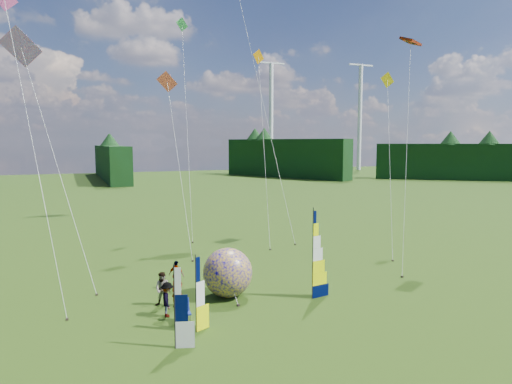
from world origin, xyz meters
name	(u,v)px	position (x,y,z in m)	size (l,w,h in m)	color
ground	(314,329)	(0.00, 0.00, 0.00)	(220.00, 220.00, 0.00)	#324C0C
treeline_ring	(316,237)	(0.00, 0.00, 4.00)	(210.00, 210.00, 8.00)	black
turbine_left	(360,118)	(70.00, 95.00, 15.00)	(8.00, 1.20, 30.00)	silver
turbine_right	(271,117)	(45.00, 102.00, 15.00)	(8.00, 1.20, 30.00)	silver
feather_banner_main	(313,255)	(1.81, 3.35, 2.25)	(1.23, 0.10, 4.50)	#000833
side_banner_left	(196,295)	(-4.69, 1.66, 1.60)	(0.90, 0.10, 3.19)	#F4FF00
side_banner_far	(175,308)	(-5.84, 0.51, 1.59)	(0.95, 0.10, 3.19)	white
bol_inflatable	(228,273)	(-2.00, 5.35, 1.26)	(2.53, 2.53, 2.53)	#0A007E
spectator_a	(177,290)	(-4.71, 5.00, 0.80)	(0.58, 0.38, 1.60)	#66594C
spectator_b	(163,289)	(-5.33, 5.30, 0.83)	(0.81, 0.40, 1.67)	#66594C
spectator_c	(167,299)	(-5.42, 3.87, 0.80)	(1.03, 0.38, 1.59)	#66594C
spectator_d	(176,275)	(-4.15, 7.55, 0.78)	(0.91, 0.37, 1.56)	#66594C
camp_chair	(184,312)	(-4.93, 2.79, 0.53)	(0.61, 0.61, 1.06)	navy
kite_whale	(263,91)	(6.41, 20.11, 12.22)	(4.04, 14.45, 24.45)	black
kite_rainbow_delta	(55,144)	(-9.90, 11.73, 7.79)	(7.32, 11.08, 15.58)	#FF3D26
kite_parafoil	(407,132)	(11.07, 7.41, 8.56)	(9.27, 9.97, 17.13)	red
small_kite_red	(179,156)	(-1.92, 15.94, 6.90)	(2.75, 8.82, 13.79)	#F6593B
small_kite_orange	(264,138)	(5.61, 18.04, 8.29)	(4.80, 10.60, 16.58)	orange
small_kite_yellow	(390,156)	(12.49, 10.78, 6.93)	(6.11, 8.23, 13.87)	yellow
small_kite_pink	(32,131)	(-10.87, 8.89, 8.42)	(4.78, 9.76, 16.83)	#D24291
small_kite_green	(187,118)	(0.49, 22.96, 10.01)	(3.79, 11.24, 20.02)	#43C95C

